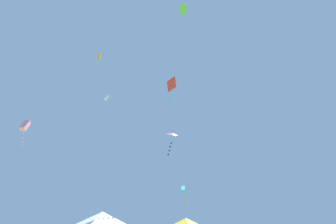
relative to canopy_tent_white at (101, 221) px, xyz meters
The scene contains 8 objects.
canopy_tent_white is the anchor object (origin of this frame).
kite_lime_delta 23.36m from the canopy_tent_white, ahead, with size 1.33×1.51×1.14m.
kite_cyan_box 21.26m from the canopy_tent_white, 71.68° to the left, with size 0.83×1.33×2.90m.
kite_white_box 19.19m from the canopy_tent_white, 113.88° to the left, with size 0.54×0.36×0.79m.
kite_red_diamond 17.92m from the canopy_tent_white, 57.36° to the left, with size 1.53×1.52×3.36m.
kite_pink_box 7.62m from the canopy_tent_white, 157.66° to the right, with size 0.49×0.63×1.85m.
kite_orange_box 21.94m from the canopy_tent_white, 129.43° to the left, with size 0.51×0.74×1.76m.
kite_magenta_diamond 11.46m from the canopy_tent_white, 53.67° to the left, with size 1.31×1.48×2.84m.
Camera 1 is at (-0.72, -6.80, 1.39)m, focal length 23.66 mm.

